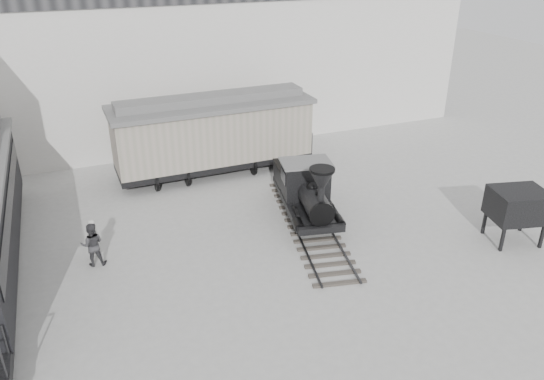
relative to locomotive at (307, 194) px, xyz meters
name	(u,v)px	position (x,y,z in m)	size (l,w,h in m)	color
ground	(304,281)	(-2.07, -4.18, -1.17)	(90.00, 90.00, 0.00)	#9E9E9B
north_wall	(191,49)	(-2.07, 10.80, 4.38)	(34.00, 2.51, 11.00)	silver
locomotive	(307,194)	(0.00, 0.00, 0.00)	(3.72, 9.21, 3.18)	#3D3831
boxcar	(213,133)	(-2.26, 6.38, 1.00)	(10.16, 3.31, 4.14)	black
visitor_a	(93,240)	(-8.82, 0.11, -0.34)	(0.61, 0.40, 1.67)	beige
visitor_b	(92,244)	(-8.87, -0.29, -0.32)	(0.83, 0.65, 1.72)	#38383B
coal_hopper	(517,208)	(6.88, -4.75, 0.27)	(2.36, 2.09, 2.22)	black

